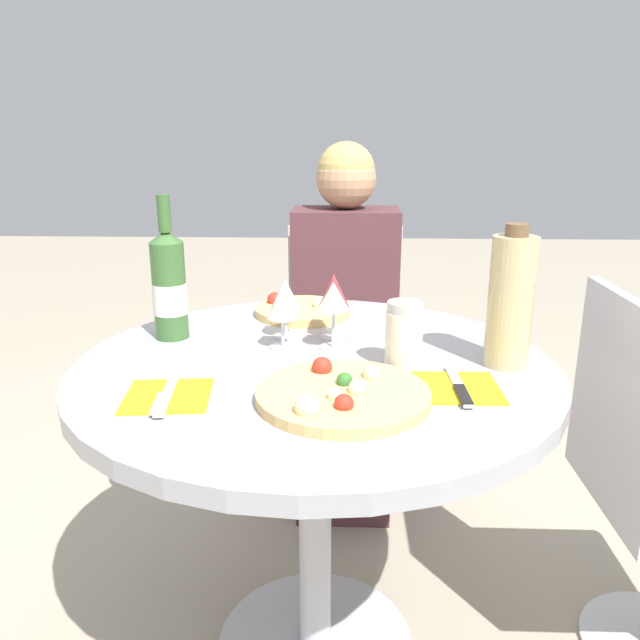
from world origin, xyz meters
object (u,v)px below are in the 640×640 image
object	(u,v)px
chair_behind_diner	(344,358)
wine_bottle	(169,286)
dining_table	(315,418)
seated_diner	(344,342)
pizza_large	(342,394)
tall_carafe	(511,301)

from	to	relation	value
chair_behind_diner	wine_bottle	distance (m)	0.94
dining_table	seated_diner	world-z (taller)	seated_diner
dining_table	pizza_large	distance (m)	0.25
chair_behind_diner	tall_carafe	xyz separation A→B (m)	(0.32, -0.88, 0.45)
pizza_large	tall_carafe	distance (m)	0.40
wine_bottle	dining_table	bearing A→B (deg)	-23.70
pizza_large	chair_behind_diner	bearing A→B (deg)	89.55
seated_diner	wine_bottle	world-z (taller)	seated_diner
chair_behind_diner	wine_bottle	bearing A→B (deg)	61.28
dining_table	chair_behind_diner	distance (m)	0.90
wine_bottle	tall_carafe	size ratio (longest dim) A/B	1.13
pizza_large	wine_bottle	size ratio (longest dim) A/B	0.95
chair_behind_diner	dining_table	bearing A→B (deg)	85.77
chair_behind_diner	tall_carafe	world-z (taller)	tall_carafe
tall_carafe	chair_behind_diner	bearing A→B (deg)	110.13
pizza_large	tall_carafe	size ratio (longest dim) A/B	1.08
dining_table	chair_behind_diner	bearing A→B (deg)	85.77
chair_behind_diner	seated_diner	distance (m)	0.18
dining_table	tall_carafe	world-z (taller)	tall_carafe
tall_carafe	wine_bottle	bearing A→B (deg)	168.08
chair_behind_diner	pizza_large	world-z (taller)	chair_behind_diner
chair_behind_diner	tall_carafe	distance (m)	1.04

